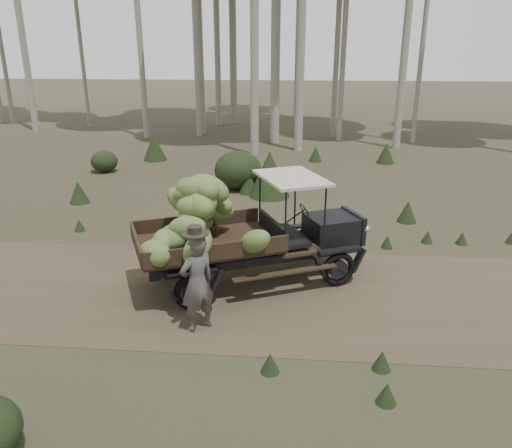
% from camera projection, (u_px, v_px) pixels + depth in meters
% --- Properties ---
extents(ground, '(120.00, 120.00, 0.00)m').
position_uv_depth(ground, '(273.00, 294.00, 9.14)').
color(ground, '#473D2B').
rests_on(ground, ground).
extents(dirt_track, '(70.00, 4.00, 0.01)m').
position_uv_depth(dirt_track, '(273.00, 294.00, 9.14)').
color(dirt_track, brown).
rests_on(dirt_track, ground).
extents(banana_truck, '(4.55, 3.15, 2.29)m').
position_uv_depth(banana_truck, '(223.00, 223.00, 8.98)').
color(banana_truck, black).
rests_on(banana_truck, ground).
extents(farmer, '(0.69, 0.68, 1.75)m').
position_uv_depth(farmer, '(197.00, 282.00, 7.75)').
color(farmer, '#4E4B48').
rests_on(farmer, ground).
extents(undergrowth, '(24.25, 24.39, 1.38)m').
position_uv_depth(undergrowth, '(311.00, 265.00, 9.10)').
color(undergrowth, '#233319').
rests_on(undergrowth, ground).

